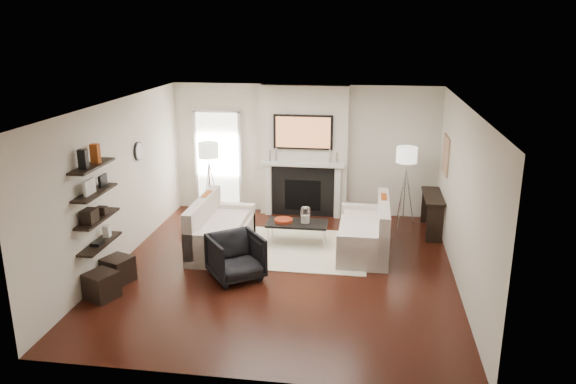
# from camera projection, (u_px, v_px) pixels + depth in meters

# --- Properties ---
(room_envelope) EXTENTS (6.00, 6.00, 6.00)m
(room_envelope) POSITION_uv_depth(u_px,v_px,m) (283.00, 191.00, 8.81)
(room_envelope) COLOR #33120B
(room_envelope) RESTS_ON ground
(chimney_breast) EXTENTS (1.80, 0.25, 2.70)m
(chimney_breast) POSITION_uv_depth(u_px,v_px,m) (304.00, 151.00, 11.54)
(chimney_breast) COLOR silver
(chimney_breast) RESTS_ON floor
(fireplace_surround) EXTENTS (1.30, 0.02, 1.04)m
(fireplace_surround) POSITION_uv_depth(u_px,v_px,m) (303.00, 192.00, 11.65)
(fireplace_surround) COLOR black
(fireplace_surround) RESTS_ON floor
(firebox) EXTENTS (0.75, 0.02, 0.65)m
(firebox) POSITION_uv_depth(u_px,v_px,m) (303.00, 195.00, 11.66)
(firebox) COLOR black
(firebox) RESTS_ON floor
(mantel_pilaster_l) EXTENTS (0.12, 0.08, 1.10)m
(mantel_pilaster_l) POSITION_uv_depth(u_px,v_px,m) (268.00, 189.00, 11.71)
(mantel_pilaster_l) COLOR white
(mantel_pilaster_l) RESTS_ON floor
(mantel_pilaster_r) EXTENTS (0.12, 0.08, 1.10)m
(mantel_pilaster_r) POSITION_uv_depth(u_px,v_px,m) (337.00, 192.00, 11.51)
(mantel_pilaster_r) COLOR white
(mantel_pilaster_r) RESTS_ON floor
(mantel_shelf) EXTENTS (1.70, 0.18, 0.07)m
(mantel_shelf) POSITION_uv_depth(u_px,v_px,m) (303.00, 164.00, 11.43)
(mantel_shelf) COLOR white
(mantel_shelf) RESTS_ON chimney_breast
(tv_body) EXTENTS (1.20, 0.06, 0.70)m
(tv_body) POSITION_uv_depth(u_px,v_px,m) (303.00, 132.00, 11.26)
(tv_body) COLOR black
(tv_body) RESTS_ON chimney_breast
(tv_screen) EXTENTS (1.10, 0.00, 0.62)m
(tv_screen) POSITION_uv_depth(u_px,v_px,m) (303.00, 132.00, 11.23)
(tv_screen) COLOR #BF723F
(tv_screen) RESTS_ON tv_body
(candlestick_l_tall) EXTENTS (0.04, 0.04, 0.30)m
(candlestick_l_tall) POSITION_uv_depth(u_px,v_px,m) (276.00, 155.00, 11.46)
(candlestick_l_tall) COLOR silver
(candlestick_l_tall) RESTS_ON mantel_shelf
(candlestick_l_short) EXTENTS (0.04, 0.04, 0.24)m
(candlestick_l_short) POSITION_uv_depth(u_px,v_px,m) (270.00, 156.00, 11.49)
(candlestick_l_short) COLOR silver
(candlestick_l_short) RESTS_ON mantel_shelf
(candlestick_r_tall) EXTENTS (0.04, 0.04, 0.30)m
(candlestick_r_tall) POSITION_uv_depth(u_px,v_px,m) (330.00, 156.00, 11.31)
(candlestick_r_tall) COLOR silver
(candlestick_r_tall) RESTS_ON mantel_shelf
(candlestick_r_short) EXTENTS (0.04, 0.04, 0.24)m
(candlestick_r_short) POSITION_uv_depth(u_px,v_px,m) (336.00, 158.00, 11.30)
(candlestick_r_short) COLOR silver
(candlestick_r_short) RESTS_ON mantel_shelf
(hallway_panel) EXTENTS (0.90, 0.02, 2.10)m
(hallway_panel) POSITION_uv_depth(u_px,v_px,m) (218.00, 161.00, 11.98)
(hallway_panel) COLOR white
(hallway_panel) RESTS_ON floor
(door_trim_l) EXTENTS (0.06, 0.06, 2.16)m
(door_trim_l) POSITION_uv_depth(u_px,v_px,m) (196.00, 161.00, 12.03)
(door_trim_l) COLOR white
(door_trim_l) RESTS_ON floor
(door_trim_r) EXTENTS (0.06, 0.06, 2.16)m
(door_trim_r) POSITION_uv_depth(u_px,v_px,m) (240.00, 162.00, 11.89)
(door_trim_r) COLOR white
(door_trim_r) RESTS_ON floor
(door_trim_top) EXTENTS (1.02, 0.06, 0.06)m
(door_trim_top) POSITION_uv_depth(u_px,v_px,m) (216.00, 111.00, 11.65)
(door_trim_top) COLOR white
(door_trim_top) RESTS_ON wall_back
(rug) EXTENTS (2.60, 2.00, 0.01)m
(rug) POSITION_uv_depth(u_px,v_px,m) (294.00, 248.00, 10.05)
(rug) COLOR #EDE4C2
(rug) RESTS_ON floor
(loveseat_left_base) EXTENTS (0.85, 1.80, 0.42)m
(loveseat_left_base) POSITION_uv_depth(u_px,v_px,m) (222.00, 238.00, 9.96)
(loveseat_left_base) COLOR beige
(loveseat_left_base) RESTS_ON floor
(loveseat_left_back) EXTENTS (0.18, 1.80, 0.80)m
(loveseat_left_back) POSITION_uv_depth(u_px,v_px,m) (203.00, 221.00, 9.92)
(loveseat_left_back) COLOR beige
(loveseat_left_back) RESTS_ON floor
(loveseat_left_arm_n) EXTENTS (0.85, 0.18, 0.60)m
(loveseat_left_arm_n) POSITION_uv_depth(u_px,v_px,m) (209.00, 251.00, 9.17)
(loveseat_left_arm_n) COLOR beige
(loveseat_left_arm_n) RESTS_ON floor
(loveseat_left_arm_s) EXTENTS (0.85, 0.18, 0.60)m
(loveseat_left_arm_s) POSITION_uv_depth(u_px,v_px,m) (233.00, 219.00, 10.70)
(loveseat_left_arm_s) COLOR beige
(loveseat_left_arm_s) RESTS_ON floor
(loveseat_left_cushion) EXTENTS (0.63, 1.44, 0.10)m
(loveseat_left_cushion) POSITION_uv_depth(u_px,v_px,m) (224.00, 225.00, 9.88)
(loveseat_left_cushion) COLOR beige
(loveseat_left_cushion) RESTS_ON loveseat_left_base
(pillow_left_orange) EXTENTS (0.10, 0.42, 0.42)m
(pillow_left_orange) POSITION_uv_depth(u_px,v_px,m) (207.00, 205.00, 10.14)
(pillow_left_orange) COLOR #994212
(pillow_left_orange) RESTS_ON loveseat_left_cushion
(pillow_left_charcoal) EXTENTS (0.10, 0.40, 0.40)m
(pillow_left_charcoal) POSITION_uv_depth(u_px,v_px,m) (197.00, 216.00, 9.58)
(pillow_left_charcoal) COLOR black
(pillow_left_charcoal) RESTS_ON loveseat_left_cushion
(loveseat_right_base) EXTENTS (0.85, 1.80, 0.42)m
(loveseat_right_base) POSITION_uv_depth(u_px,v_px,m) (363.00, 240.00, 9.89)
(loveseat_right_base) COLOR beige
(loveseat_right_base) RESTS_ON floor
(loveseat_right_back) EXTENTS (0.18, 1.80, 0.80)m
(loveseat_right_back) POSITION_uv_depth(u_px,v_px,m) (383.00, 224.00, 9.75)
(loveseat_right_back) COLOR beige
(loveseat_right_back) RESTS_ON floor
(loveseat_right_arm_n) EXTENTS (0.85, 0.18, 0.60)m
(loveseat_right_arm_n) POSITION_uv_depth(u_px,v_px,m) (362.00, 253.00, 9.10)
(loveseat_right_arm_n) COLOR beige
(loveseat_right_arm_n) RESTS_ON floor
(loveseat_right_arm_s) EXTENTS (0.85, 0.18, 0.60)m
(loveseat_right_arm_s) POSITION_uv_depth(u_px,v_px,m) (364.00, 220.00, 10.63)
(loveseat_right_arm_s) COLOR beige
(loveseat_right_arm_s) RESTS_ON floor
(loveseat_right_cushion) EXTENTS (0.63, 1.44, 0.10)m
(loveseat_right_cushion) POSITION_uv_depth(u_px,v_px,m) (361.00, 226.00, 9.82)
(loveseat_right_cushion) COLOR beige
(loveseat_right_cushion) RESTS_ON loveseat_right_base
(pillow_right_orange) EXTENTS (0.10, 0.42, 0.42)m
(pillow_right_orange) POSITION_uv_depth(u_px,v_px,m) (383.00, 208.00, 9.98)
(pillow_right_orange) COLOR #994212
(pillow_right_orange) RESTS_ON loveseat_right_cushion
(pillow_right_charcoal) EXTENTS (0.10, 0.40, 0.40)m
(pillow_right_charcoal) POSITION_uv_depth(u_px,v_px,m) (384.00, 219.00, 9.41)
(pillow_right_charcoal) COLOR black
(pillow_right_charcoal) RESTS_ON loveseat_right_cushion
(coffee_table) EXTENTS (1.10, 0.55, 0.04)m
(coffee_table) POSITION_uv_depth(u_px,v_px,m) (297.00, 223.00, 10.15)
(coffee_table) COLOR black
(coffee_table) RESTS_ON floor
(coffee_leg_nw) EXTENTS (0.02, 0.02, 0.38)m
(coffee_leg_nw) POSITION_uv_depth(u_px,v_px,m) (268.00, 237.00, 10.07)
(coffee_leg_nw) COLOR silver
(coffee_leg_nw) RESTS_ON floor
(coffee_leg_ne) EXTENTS (0.02, 0.02, 0.38)m
(coffee_leg_ne) POSITION_uv_depth(u_px,v_px,m) (323.00, 240.00, 9.94)
(coffee_leg_ne) COLOR silver
(coffee_leg_ne) RESTS_ON floor
(coffee_leg_sw) EXTENTS (0.02, 0.02, 0.38)m
(coffee_leg_sw) POSITION_uv_depth(u_px,v_px,m) (272.00, 229.00, 10.49)
(coffee_leg_sw) COLOR silver
(coffee_leg_sw) RESTS_ON floor
(coffee_leg_se) EXTENTS (0.02, 0.02, 0.38)m
(coffee_leg_se) POSITION_uv_depth(u_px,v_px,m) (325.00, 231.00, 10.35)
(coffee_leg_se) COLOR silver
(coffee_leg_se) RESTS_ON floor
(hurricane_glass) EXTENTS (0.17, 0.17, 0.30)m
(hurricane_glass) POSITION_uv_depth(u_px,v_px,m) (305.00, 215.00, 10.09)
(hurricane_glass) COLOR white
(hurricane_glass) RESTS_ON coffee_table
(hurricane_candle) EXTENTS (0.10, 0.10, 0.15)m
(hurricane_candle) POSITION_uv_depth(u_px,v_px,m) (305.00, 219.00, 10.11)
(hurricane_candle) COLOR white
(hurricane_candle) RESTS_ON coffee_table
(copper_bowl) EXTENTS (0.34, 0.34, 0.06)m
(copper_bowl) POSITION_uv_depth(u_px,v_px,m) (283.00, 220.00, 10.17)
(copper_bowl) COLOR #CA4221
(copper_bowl) RESTS_ON coffee_table
(armchair) EXTENTS (1.03, 1.02, 0.78)m
(armchair) POSITION_uv_depth(u_px,v_px,m) (236.00, 255.00, 8.79)
(armchair) COLOR black
(armchair) RESTS_ON floor
(lamp_left_post) EXTENTS (0.02, 0.02, 1.20)m
(lamp_left_post) POSITION_uv_depth(u_px,v_px,m) (210.00, 191.00, 11.43)
(lamp_left_post) COLOR silver
(lamp_left_post) RESTS_ON floor
(lamp_left_shade) EXTENTS (0.40, 0.40, 0.30)m
(lamp_left_shade) POSITION_uv_depth(u_px,v_px,m) (208.00, 150.00, 11.19)
(lamp_left_shade) COLOR white
(lamp_left_shade) RESTS_ON lamp_left_post
(lamp_left_leg_a) EXTENTS (0.25, 0.02, 1.23)m
(lamp_left_leg_a) POSITION_uv_depth(u_px,v_px,m) (215.00, 191.00, 11.42)
(lamp_left_leg_a) COLOR silver
(lamp_left_leg_a) RESTS_ON floor
(lamp_left_leg_b) EXTENTS (0.14, 0.22, 1.23)m
(lamp_left_leg_b) POSITION_uv_depth(u_px,v_px,m) (209.00, 189.00, 11.53)
(lamp_left_leg_b) COLOR silver
(lamp_left_leg_b) RESTS_ON floor
(lamp_left_leg_c) EXTENTS (0.14, 0.22, 1.23)m
(lamp_left_leg_c) POSITION_uv_depth(u_px,v_px,m) (206.00, 192.00, 11.35)
(lamp_left_leg_c) COLOR silver
(lamp_left_leg_c) RESTS_ON floor
(lamp_right_post) EXTENTS (0.02, 0.02, 1.20)m
(lamp_right_post) POSITION_uv_depth(u_px,v_px,m) (404.00, 197.00, 11.03)
(lamp_right_post) COLOR silver
(lamp_right_post) RESTS_ON floor
(lamp_right_shade) EXTENTS (0.40, 0.40, 0.30)m
(lamp_right_shade) POSITION_uv_depth(u_px,v_px,m) (407.00, 155.00, 10.79)
(lamp_right_shade) COLOR white
(lamp_right_shade) RESTS_ON lamp_right_post
(lamp_right_leg_a) EXTENTS (0.25, 0.02, 1.23)m
(lamp_right_leg_a) POSITION_uv_depth(u_px,v_px,m) (410.00, 197.00, 11.02)
(lamp_right_leg_a) COLOR silver
(lamp_right_leg_a) RESTS_ON floor
(lamp_right_leg_b) EXTENTS (0.14, 0.22, 1.23)m
(lamp_right_leg_b) POSITION_uv_depth(u_px,v_px,m) (401.00, 195.00, 11.13)
(lamp_right_leg_b) COLOR silver
(lamp_right_leg_b) RESTS_ON floor
(lamp_right_leg_c) EXTENTS (0.14, 0.22, 1.23)m
(lamp_right_leg_c) POSITION_uv_depth(u_px,v_px,m) (402.00, 198.00, 10.95)
(lamp_right_leg_c) COLOR silver
(lamp_right_leg_c) RESTS_ON floor
(console_top) EXTENTS (0.35, 1.20, 0.04)m
(console_top) POSITION_uv_depth(u_px,v_px,m) (433.00, 196.00, 10.65)
(console_top) COLOR black
(console_top) RESTS_ON floor
(console_leg_n) EXTENTS (0.30, 0.04, 0.71)m
(console_leg_n) POSITION_uv_depth(u_px,v_px,m) (435.00, 224.00, 10.24)
(console_leg_n) COLOR black
(console_leg_n) RESTS_ON floor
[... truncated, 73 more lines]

